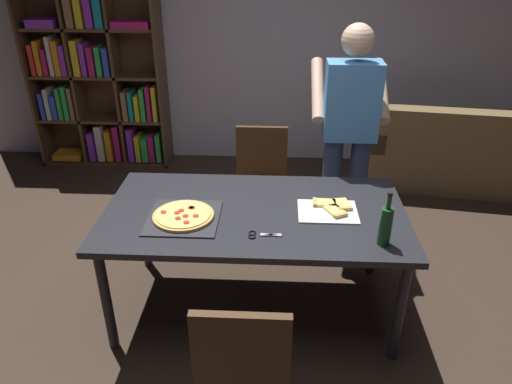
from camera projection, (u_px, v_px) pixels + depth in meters
ground_plane at (255, 305)px, 3.26m from camera, size 12.00×12.00×0.00m
back_wall at (268, 31)px, 4.91m from camera, size 6.40×0.10×2.80m
dining_table at (255, 220)px, 2.94m from camera, size 1.85×1.00×0.75m
chair_near_camera at (243, 364)px, 2.15m from camera, size 0.42×0.42×0.90m
chair_far_side at (261, 176)px, 3.89m from camera, size 0.42×0.42×0.90m
couch at (452, 155)px, 4.79m from camera, size 1.80×1.07×0.85m
bookshelf at (98, 80)px, 5.01m from camera, size 1.40×0.35×1.95m
person_serving_pizza at (349, 131)px, 3.44m from camera, size 0.55×0.54×1.75m
pepperoni_pizza_on_tray at (183, 216)px, 2.82m from camera, size 0.42×0.42×0.04m
pizza_slices_on_towel at (330, 209)px, 2.90m from camera, size 0.36×0.28×0.03m
wine_bottle at (386, 225)px, 2.54m from camera, size 0.07×0.07×0.32m
kitchen_scissors at (258, 235)px, 2.66m from camera, size 0.19×0.08×0.01m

